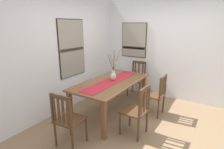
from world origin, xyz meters
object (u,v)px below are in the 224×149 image
object	(u,v)px
chair_0	(68,119)
painting_on_back_wall	(72,48)
chair_2	(137,78)
painting_on_side_wall	(134,40)
chair_3	(137,110)
centerpiece_vase	(113,75)
chair_1	(156,94)
dining_table	(112,85)

from	to	relation	value
chair_0	painting_on_back_wall	world-z (taller)	painting_on_back_wall
chair_0	chair_2	distance (m)	2.67
chair_0	painting_on_side_wall	world-z (taller)	painting_on_side_wall
painting_on_side_wall	painting_on_back_wall	bearing A→B (deg)	155.15
chair_2	chair_3	world-z (taller)	chair_2
centerpiece_vase	chair_2	xyz separation A→B (m)	(1.26, -0.01, -0.40)
chair_1	chair_2	size ratio (longest dim) A/B	0.96
painting_on_side_wall	centerpiece_vase	bearing A→B (deg)	-170.53
chair_3	painting_on_side_wall	world-z (taller)	painting_on_side_wall
dining_table	painting_on_back_wall	world-z (taller)	painting_on_back_wall
chair_0	painting_on_back_wall	xyz separation A→B (m)	(1.26, 1.06, 0.93)
chair_0	chair_3	distance (m)	1.20
chair_3	centerpiece_vase	bearing A→B (deg)	57.24
dining_table	chair_3	bearing A→B (deg)	-119.34
dining_table	chair_0	xyz separation A→B (m)	(-1.35, -0.02, -0.17)
chair_3	painting_on_side_wall	size ratio (longest dim) A/B	0.98
dining_table	chair_0	world-z (taller)	chair_0
dining_table	chair_1	distance (m)	1.00
centerpiece_vase	chair_3	size ratio (longest dim) A/B	0.71
chair_0	painting_on_back_wall	size ratio (longest dim) A/B	0.72
chair_2	chair_3	distance (m)	1.96
chair_0	centerpiece_vase	bearing A→B (deg)	0.50
dining_table	centerpiece_vase	xyz separation A→B (m)	(0.07, -0.00, 0.23)
chair_0	chair_2	size ratio (longest dim) A/B	0.99
painting_on_back_wall	centerpiece_vase	bearing A→B (deg)	-81.21
centerpiece_vase	chair_2	world-z (taller)	centerpiece_vase
chair_0	chair_1	xyz separation A→B (m)	(1.83, -0.85, -0.01)
chair_0	chair_1	world-z (taller)	chair_0
chair_2	chair_3	xyz separation A→B (m)	(-1.79, -0.81, -0.00)
centerpiece_vase	chair_2	size ratio (longest dim) A/B	0.71
dining_table	painting_on_side_wall	xyz separation A→B (m)	(1.61, 0.25, 0.86)
chair_0	painting_on_side_wall	xyz separation A→B (m)	(2.96, 0.27, 1.03)
chair_2	chair_0	bearing A→B (deg)	-179.98
chair_2	painting_on_side_wall	size ratio (longest dim) A/B	0.99
chair_2	painting_on_back_wall	world-z (taller)	painting_on_back_wall
centerpiece_vase	chair_3	xyz separation A→B (m)	(-0.53, -0.82, -0.40)
painting_on_back_wall	chair_2	bearing A→B (deg)	-36.72
centerpiece_vase	painting_on_side_wall	distance (m)	1.69
chair_3	chair_1	bearing A→B (deg)	-2.19
chair_2	chair_3	size ratio (longest dim) A/B	1.01
dining_table	centerpiece_vase	distance (m)	0.24
chair_3	chair_0	bearing A→B (deg)	137.65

